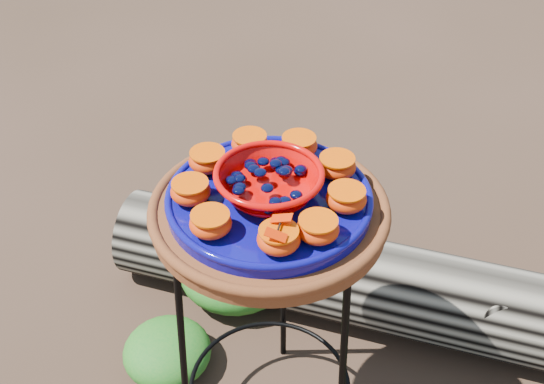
% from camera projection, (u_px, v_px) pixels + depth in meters
% --- Properties ---
extents(plant_stand, '(0.44, 0.44, 0.70)m').
position_uv_depth(plant_stand, '(270.00, 333.00, 1.59)').
color(plant_stand, black).
rests_on(plant_stand, ground).
extents(terracotta_saucer, '(0.47, 0.47, 0.04)m').
position_uv_depth(terracotta_saucer, '(269.00, 213.00, 1.36)').
color(terracotta_saucer, brown).
rests_on(terracotta_saucer, plant_stand).
extents(cobalt_plate, '(0.40, 0.40, 0.03)m').
position_uv_depth(cobalt_plate, '(269.00, 200.00, 1.34)').
color(cobalt_plate, '#030763').
rests_on(cobalt_plate, terracotta_saucer).
extents(red_bowl, '(0.20, 0.20, 0.06)m').
position_uv_depth(red_bowl, '(269.00, 184.00, 1.31)').
color(red_bowl, '#CE0604').
rests_on(red_bowl, cobalt_plate).
extents(glass_gems, '(0.16, 0.16, 0.03)m').
position_uv_depth(glass_gems, '(269.00, 167.00, 1.29)').
color(glass_gems, black).
rests_on(glass_gems, red_bowl).
extents(orange_half_0, '(0.08, 0.08, 0.04)m').
position_uv_depth(orange_half_0, '(279.00, 239.00, 1.20)').
color(orange_half_0, red).
rests_on(orange_half_0, cobalt_plate).
extents(orange_half_1, '(0.08, 0.08, 0.04)m').
position_uv_depth(orange_half_1, '(318.00, 229.00, 1.22)').
color(orange_half_1, red).
rests_on(orange_half_1, cobalt_plate).
extents(orange_half_2, '(0.08, 0.08, 0.04)m').
position_uv_depth(orange_half_2, '(346.00, 199.00, 1.29)').
color(orange_half_2, red).
rests_on(orange_half_2, cobalt_plate).
extents(orange_half_3, '(0.08, 0.08, 0.04)m').
position_uv_depth(orange_half_3, '(337.00, 166.00, 1.37)').
color(orange_half_3, red).
rests_on(orange_half_3, cobalt_plate).
extents(orange_half_4, '(0.08, 0.08, 0.04)m').
position_uv_depth(orange_half_4, '(299.00, 146.00, 1.42)').
color(orange_half_4, red).
rests_on(orange_half_4, cobalt_plate).
extents(orange_half_5, '(0.08, 0.08, 0.04)m').
position_uv_depth(orange_half_5, '(250.00, 144.00, 1.43)').
color(orange_half_5, red).
rests_on(orange_half_5, cobalt_plate).
extents(orange_half_6, '(0.08, 0.08, 0.04)m').
position_uv_depth(orange_half_6, '(208.00, 161.00, 1.38)').
color(orange_half_6, red).
rests_on(orange_half_6, cobalt_plate).
extents(orange_half_7, '(0.08, 0.08, 0.04)m').
position_uv_depth(orange_half_7, '(191.00, 191.00, 1.31)').
color(orange_half_7, red).
rests_on(orange_half_7, cobalt_plate).
extents(orange_half_8, '(0.08, 0.08, 0.04)m').
position_uv_depth(orange_half_8, '(211.00, 223.00, 1.23)').
color(orange_half_8, red).
rests_on(orange_half_8, cobalt_plate).
extents(butterfly, '(0.09, 0.06, 0.01)m').
position_uv_depth(butterfly, '(279.00, 227.00, 1.18)').
color(butterfly, red).
rests_on(butterfly, orange_half_0).
extents(driftwood_log, '(1.45, 0.56, 0.27)m').
position_uv_depth(driftwood_log, '(347.00, 278.00, 2.03)').
color(driftwood_log, black).
rests_on(driftwood_log, ground).
extents(foliage_left, '(0.25, 0.25, 0.12)m').
position_uv_depth(foliage_left, '(167.00, 350.00, 1.91)').
color(foliage_left, '#165E18').
rests_on(foliage_left, ground).
extents(foliage_back, '(0.36, 0.36, 0.18)m').
position_uv_depth(foliage_back, '(236.00, 267.00, 2.13)').
color(foliage_back, '#165E18').
rests_on(foliage_back, ground).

